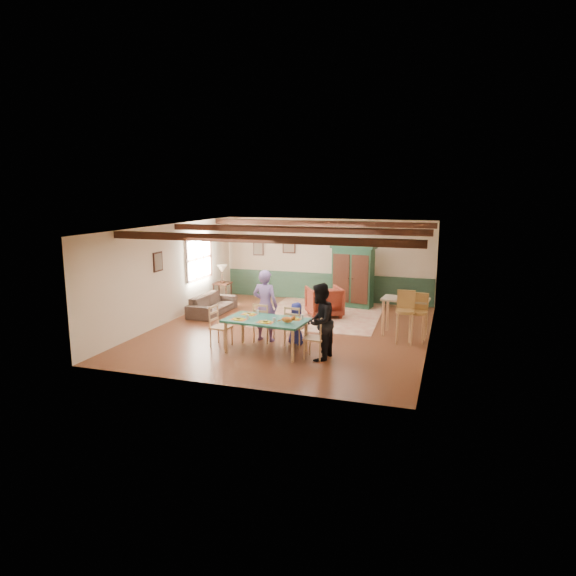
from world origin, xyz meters
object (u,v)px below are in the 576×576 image
(dining_chair_end_left, at_px, (221,326))
(person_man, at_px, (265,306))
(cat, at_px, (287,319))
(armoire, at_px, (353,276))
(person_woman, at_px, (319,322))
(dining_table, at_px, (266,336))
(sofa, at_px, (212,304))
(table_lamp, at_px, (222,274))
(dining_chair_far_right, at_px, (295,326))
(bar_stool_left, at_px, (405,318))
(dining_chair_end_right, at_px, (315,337))
(counter_table, at_px, (405,317))
(bar_stool_right, at_px, (418,318))
(armchair, at_px, (324,302))
(person_child, at_px, (296,324))
(dining_chair_far_left, at_px, (264,322))
(end_table, at_px, (223,292))

(dining_chair_end_left, bearing_deg, person_man, -43.15)
(cat, bearing_deg, armoire, 90.28)
(person_woman, bearing_deg, dining_table, -90.00)
(sofa, distance_m, table_lamp, 1.74)
(dining_chair_far_right, distance_m, armoire, 4.51)
(dining_chair_far_right, distance_m, person_woman, 1.19)
(dining_chair_far_right, distance_m, bar_stool_left, 2.63)
(cat, relative_size, bar_stool_left, 0.29)
(dining_chair_end_right, distance_m, armoire, 5.27)
(dining_chair_far_right, xyz_separation_m, counter_table, (2.38, 1.68, -0.01))
(bar_stool_right, bearing_deg, table_lamp, 164.71)
(armchair, distance_m, table_lamp, 3.79)
(dining_chair_far_right, height_order, dining_chair_end_right, same)
(person_child, height_order, sofa, person_child)
(dining_chair_far_left, xyz_separation_m, cat, (0.89, -0.91, 0.37))
(person_woman, xyz_separation_m, counter_table, (1.58, 2.49, -0.36))
(dining_chair_end_left, distance_m, end_table, 4.89)
(armchair, height_order, end_table, armchair)
(person_child, bearing_deg, dining_table, 63.43)
(table_lamp, relative_size, bar_stool_left, 0.46)
(dining_table, distance_m, armoire, 5.27)
(sofa, bearing_deg, person_man, -129.17)
(counter_table, bearing_deg, person_man, -154.27)
(sofa, bearing_deg, cat, -131.40)
(person_man, distance_m, table_lamp, 4.68)
(end_table, bearing_deg, armchair, -13.73)
(sofa, height_order, counter_table, counter_table)
(person_woman, relative_size, table_lamp, 2.87)
(armchair, bearing_deg, person_woman, 71.82)
(person_man, bearing_deg, table_lamp, -47.15)
(bar_stool_right, bearing_deg, cat, -135.38)
(counter_table, xyz_separation_m, bar_stool_left, (0.06, -0.71, 0.16))
(person_man, bearing_deg, bar_stool_right, -158.97)
(dining_chair_far_left, height_order, sofa, dining_chair_far_left)
(dining_chair_end_left, bearing_deg, cat, -93.37)
(person_woman, height_order, bar_stool_left, person_woman)
(person_woman, bearing_deg, armchair, -162.67)
(person_woman, xyz_separation_m, armchair, (-0.82, 3.76, -0.40))
(person_woman, relative_size, bar_stool_left, 1.33)
(cat, relative_size, armchair, 0.38)
(dining_chair_end_right, xyz_separation_m, armoire, (-0.18, 5.24, 0.49))
(person_child, distance_m, counter_table, 2.86)
(dining_chair_end_left, xyz_separation_m, person_man, (0.83, 0.74, 0.39))
(dining_chair_far_left, relative_size, sofa, 0.50)
(dining_chair_end_left, distance_m, sofa, 3.32)
(bar_stool_left, bearing_deg, person_child, -161.83)
(person_woman, bearing_deg, counter_table, 152.51)
(dining_chair_far_left, bearing_deg, cat, 139.20)
(counter_table, bearing_deg, bar_stool_left, -85.00)
(dining_chair_end_left, distance_m, person_woman, 2.46)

